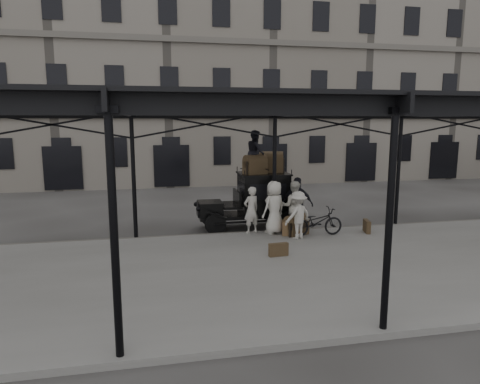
{
  "coord_description": "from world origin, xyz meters",
  "views": [
    {
      "loc": [
        -4.33,
        -12.93,
        4.17
      ],
      "look_at": [
        -1.36,
        1.6,
        1.7
      ],
      "focal_mm": 32.0,
      "sensor_mm": 36.0,
      "label": 1
    }
  ],
  "objects_px": {
    "porter_official": "(297,204)",
    "taxi": "(255,198)",
    "porter_left": "(251,210)",
    "steamer_trunk_roof_near": "(255,166)",
    "bicycle": "(317,222)",
    "steamer_trunk_platform": "(296,226)"
  },
  "relations": [
    {
      "from": "porter_left",
      "to": "porter_official",
      "type": "xyz_separation_m",
      "value": [
        1.75,
        -0.0,
        0.15
      ]
    },
    {
      "from": "taxi",
      "to": "steamer_trunk_roof_near",
      "type": "bearing_deg",
      "value": -108.07
    },
    {
      "from": "taxi",
      "to": "bicycle",
      "type": "bearing_deg",
      "value": -50.41
    },
    {
      "from": "bicycle",
      "to": "steamer_trunk_platform",
      "type": "bearing_deg",
      "value": 63.87
    },
    {
      "from": "porter_left",
      "to": "steamer_trunk_roof_near",
      "type": "height_order",
      "value": "steamer_trunk_roof_near"
    },
    {
      "from": "taxi",
      "to": "steamer_trunk_roof_near",
      "type": "xyz_separation_m",
      "value": [
        -0.08,
        -0.25,
        1.28
      ]
    },
    {
      "from": "taxi",
      "to": "porter_left",
      "type": "bearing_deg",
      "value": -110.02
    },
    {
      "from": "porter_official",
      "to": "steamer_trunk_platform",
      "type": "relative_size",
      "value": 2.39
    },
    {
      "from": "porter_left",
      "to": "steamer_trunk_platform",
      "type": "bearing_deg",
      "value": 137.37
    },
    {
      "from": "porter_left",
      "to": "bicycle",
      "type": "height_order",
      "value": "porter_left"
    },
    {
      "from": "porter_official",
      "to": "steamer_trunk_roof_near",
      "type": "relative_size",
      "value": 2.39
    },
    {
      "from": "porter_official",
      "to": "steamer_trunk_platform",
      "type": "height_order",
      "value": "porter_official"
    },
    {
      "from": "porter_left",
      "to": "porter_official",
      "type": "height_order",
      "value": "porter_official"
    },
    {
      "from": "taxi",
      "to": "porter_left",
      "type": "height_order",
      "value": "taxi"
    },
    {
      "from": "porter_left",
      "to": "porter_official",
      "type": "distance_m",
      "value": 1.75
    },
    {
      "from": "bicycle",
      "to": "steamer_trunk_platform",
      "type": "xyz_separation_m",
      "value": [
        -0.65,
        0.29,
        -0.2
      ]
    },
    {
      "from": "porter_official",
      "to": "bicycle",
      "type": "relative_size",
      "value": 1.04
    },
    {
      "from": "porter_official",
      "to": "taxi",
      "type": "bearing_deg",
      "value": -10.73
    },
    {
      "from": "porter_left",
      "to": "bicycle",
      "type": "bearing_deg",
      "value": 136.22
    },
    {
      "from": "porter_official",
      "to": "steamer_trunk_roof_near",
      "type": "height_order",
      "value": "steamer_trunk_roof_near"
    },
    {
      "from": "porter_left",
      "to": "steamer_trunk_roof_near",
      "type": "relative_size",
      "value": 2.04
    },
    {
      "from": "porter_official",
      "to": "bicycle",
      "type": "distance_m",
      "value": 1.08
    }
  ]
}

